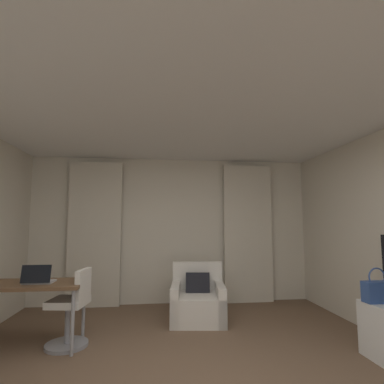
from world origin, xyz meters
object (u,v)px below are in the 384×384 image
armchair (198,301)px  laptop (38,279)px  desk (26,288)px  desk_chair (71,312)px  handbag_primary (378,291)px

armchair → laptop: size_ratio=2.71×
desk → laptop: 0.19m
desk_chair → handbag_primary: size_ratio=2.39×
armchair → handbag_primary: (1.76, -1.48, 0.43)m
desk_chair → handbag_primary: bearing=-11.9°
armchair → desk: (-2.11, -0.77, 0.40)m
desk_chair → handbag_primary: 3.44m
armchair → desk: 2.29m
handbag_primary → desk_chair: bearing=168.1°
desk → laptop: laptop is taller
desk → desk_chair: desk_chair is taller
armchair → desk: size_ratio=0.68×
armchair → desk_chair: 1.78m
desk_chair → laptop: size_ratio=2.73×
desk_chair → desk: bearing=-179.7°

